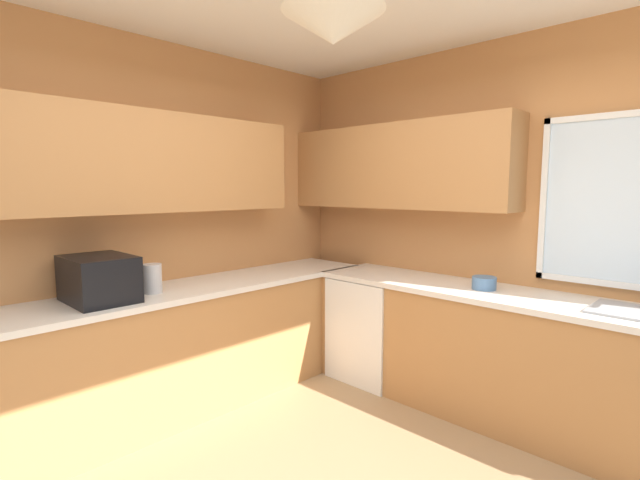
# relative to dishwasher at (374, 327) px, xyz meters

# --- Properties ---
(room_shell) EXTENTS (4.00, 3.99, 2.77)m
(room_shell) POSITION_rel_dishwasher_xyz_m (0.16, -0.99, 1.47)
(room_shell) COLOR #C6844C
(room_shell) RESTS_ON ground_plane
(counter_run_left) EXTENTS (0.65, 3.60, 0.91)m
(counter_run_left) POSITION_rel_dishwasher_xyz_m (-0.66, -1.60, 0.02)
(counter_run_left) COLOR #AD7542
(counter_run_left) RESTS_ON ground_plane
(counter_run_back) EXTENTS (3.09, 0.65, 0.91)m
(counter_run_back) POSITION_rel_dishwasher_xyz_m (1.18, 0.03, 0.02)
(counter_run_back) COLOR #AD7542
(counter_run_back) RESTS_ON ground_plane
(dishwasher) EXTENTS (0.60, 0.60, 0.86)m
(dishwasher) POSITION_rel_dishwasher_xyz_m (0.00, 0.00, 0.00)
(dishwasher) COLOR white
(dishwasher) RESTS_ON ground_plane
(microwave) EXTENTS (0.48, 0.36, 0.29)m
(microwave) POSITION_rel_dishwasher_xyz_m (-0.66, -2.00, 0.62)
(microwave) COLOR black
(microwave) RESTS_ON counter_run_left
(kettle) EXTENTS (0.12, 0.12, 0.20)m
(kettle) POSITION_rel_dishwasher_xyz_m (-0.64, -1.66, 0.58)
(kettle) COLOR #B7B7BC
(kettle) RESTS_ON counter_run_left
(bowl) EXTENTS (0.17, 0.17, 0.09)m
(bowl) POSITION_rel_dishwasher_xyz_m (0.94, 0.03, 0.52)
(bowl) COLOR #4C7099
(bowl) RESTS_ON counter_run_back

